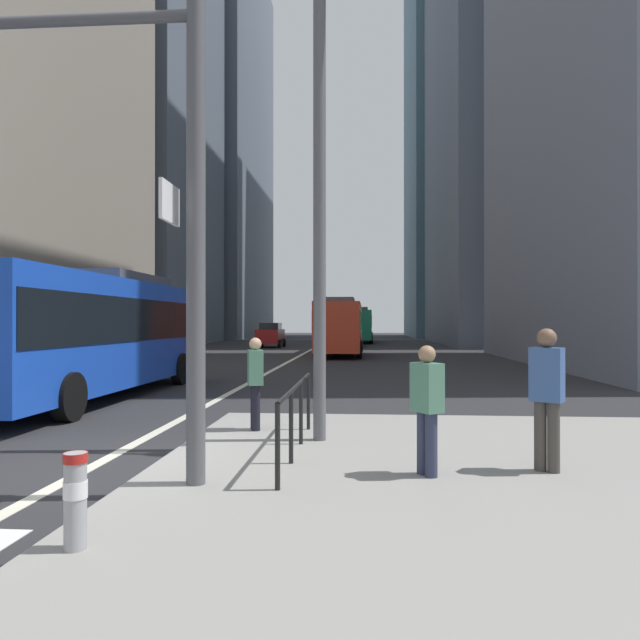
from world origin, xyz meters
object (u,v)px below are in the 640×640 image
object	(u,v)px
car_receding_near	(348,335)
traffic_signal_gantry	(3,141)
city_bus_red_receding	(341,325)
car_receding_far	(354,331)
pedestrian_waiting	(427,404)
city_bus_blue_oncoming	(93,329)
car_oncoming_mid	(270,335)
pedestrian_walking	(255,379)
street_lamp_post	(320,115)
city_bus_red_distant	(359,324)
bollard_left	(75,495)
pedestrian_far	(547,391)

from	to	relation	value
car_receding_near	traffic_signal_gantry	distance (m)	40.94
city_bus_red_receding	car_receding_far	distance (m)	31.85
pedestrian_waiting	city_bus_blue_oncoming	bearing A→B (deg)	135.41
car_oncoming_mid	pedestrian_walking	world-z (taller)	car_oncoming_mid
traffic_signal_gantry	street_lamp_post	xyz separation A→B (m)	(3.55, 2.61, 1.14)
traffic_signal_gantry	pedestrian_waiting	size ratio (longest dim) A/B	4.34
car_receding_near	traffic_signal_gantry	world-z (taller)	traffic_signal_gantry
city_bus_red_distant	car_oncoming_mid	xyz separation A→B (m)	(-6.91, -11.93, -0.85)
city_bus_red_distant	pedestrian_walking	distance (m)	47.86
city_bus_blue_oncoming	bollard_left	xyz separation A→B (m)	(4.74, -10.29, -1.24)
city_bus_red_distant	traffic_signal_gantry	xyz separation A→B (m)	(-3.82, -51.22, 2.31)
street_lamp_post	city_bus_red_distant	bearing A→B (deg)	89.68
pedestrian_waiting	car_receding_near	bearing A→B (deg)	92.83
pedestrian_walking	traffic_signal_gantry	bearing A→B (deg)	-125.06
city_bus_red_receding	street_lamp_post	distance (m)	26.97
car_receding_near	pedestrian_waiting	xyz separation A→B (m)	(1.98, -40.13, 0.03)
city_bus_red_distant	car_oncoming_mid	size ratio (longest dim) A/B	2.76
city_bus_red_receding	car_receding_near	xyz separation A→B (m)	(0.17, 11.35, -0.85)
street_lamp_post	car_receding_far	bearing A→B (deg)	90.30
city_bus_red_distant	street_lamp_post	size ratio (longest dim) A/B	1.39
city_bus_red_distant	pedestrian_walking	bearing A→B (deg)	-91.72
car_oncoming_mid	street_lamp_post	distance (m)	37.52
city_bus_red_receding	bollard_left	size ratio (longest dim) A/B	14.23
street_lamp_post	pedestrian_walking	world-z (taller)	street_lamp_post
city_bus_red_receding	car_oncoming_mid	bearing A→B (deg)	120.87
city_bus_red_receding	pedestrian_walking	bearing A→B (deg)	-91.04
traffic_signal_gantry	street_lamp_post	world-z (taller)	street_lamp_post
car_receding_near	street_lamp_post	bearing A→B (deg)	-89.21
car_oncoming_mid	pedestrian_far	world-z (taller)	car_oncoming_mid
car_receding_near	car_receding_far	world-z (taller)	same
city_bus_red_distant	car_receding_near	world-z (taller)	city_bus_red_distant
city_bus_red_distant	traffic_signal_gantry	size ratio (longest dim) A/B	1.62
pedestrian_far	traffic_signal_gantry	bearing A→B (deg)	-172.35
city_bus_blue_oncoming	pedestrian_waiting	bearing A→B (deg)	-44.59
car_receding_near	traffic_signal_gantry	xyz separation A→B (m)	(-3.02, -40.70, 3.16)
car_receding_near	pedestrian_far	size ratio (longest dim) A/B	2.35
car_receding_far	pedestrian_walking	xyz separation A→B (m)	(-0.86, -57.80, 0.03)
car_oncoming_mid	pedestrian_walking	xyz separation A→B (m)	(5.47, -35.90, 0.04)
city_bus_red_distant	car_receding_far	world-z (taller)	city_bus_red_distant
city_bus_blue_oncoming	bollard_left	bearing A→B (deg)	-65.26
city_bus_red_distant	car_oncoming_mid	bearing A→B (deg)	-120.08
city_bus_red_receding	city_bus_blue_oncoming	bearing A→B (deg)	-105.20
car_receding_near	street_lamp_post	distance (m)	38.34
car_receding_near	street_lamp_post	size ratio (longest dim) A/B	0.52
city_bus_blue_oncoming	city_bus_red_distant	world-z (taller)	same
car_receding_far	pedestrian_walking	world-z (taller)	car_receding_far
street_lamp_post	traffic_signal_gantry	bearing A→B (deg)	-143.68
car_oncoming_mid	traffic_signal_gantry	world-z (taller)	traffic_signal_gantry
city_bus_blue_oncoming	traffic_signal_gantry	distance (m)	9.11
city_bus_red_receding	street_lamp_post	bearing A→B (deg)	-88.50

